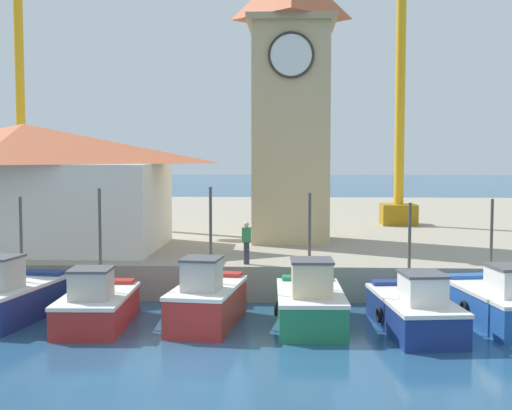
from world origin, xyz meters
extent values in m
plane|color=navy|center=(0.00, 0.00, 0.00)|extent=(300.00, 300.00, 0.00)
cube|color=#9E937F|center=(0.00, 27.90, 0.67)|extent=(120.00, 40.00, 1.35)
cube|color=navy|center=(-6.49, 4.77, 0.55)|extent=(2.52, 4.63, 1.09)
cube|color=navy|center=(-6.16, 6.68, 1.21)|extent=(1.61, 0.85, 0.24)
cube|color=silver|center=(-6.49, 4.77, 1.14)|extent=(2.59, 4.69, 0.12)
cube|color=#B2ADA3|center=(-6.62, 4.01, 1.69)|extent=(1.29, 1.48, 0.98)
cylinder|color=#4C4742|center=(-6.39, 5.31, 2.65)|extent=(0.10, 0.10, 2.90)
cube|color=#AD2823|center=(-3.49, 4.16, 0.47)|extent=(2.10, 4.28, 0.93)
cube|color=#AD2823|center=(-3.55, 6.02, 1.05)|extent=(1.69, 0.65, 0.24)
cube|color=silver|center=(-3.49, 4.16, 0.98)|extent=(2.16, 4.34, 0.12)
cube|color=#B2ADA3|center=(-3.47, 3.42, 1.48)|extent=(1.22, 1.30, 0.88)
cube|color=#4C4C51|center=(-3.47, 3.42, 1.96)|extent=(1.30, 1.38, 0.08)
cylinder|color=#4C4742|center=(-3.51, 4.69, 2.73)|extent=(0.10, 0.10, 3.38)
torus|color=black|center=(-4.56, 4.34, 0.47)|extent=(0.14, 0.52, 0.52)
cube|color=#AD2823|center=(0.06, 4.39, 0.59)|extent=(2.30, 4.34, 1.19)
cube|color=#AD2823|center=(0.28, 6.20, 1.31)|extent=(1.61, 0.78, 0.24)
cube|color=silver|center=(0.06, 4.39, 1.24)|extent=(2.37, 4.40, 0.12)
cube|color=#B2ADA3|center=(-0.03, 3.67, 1.77)|extent=(1.23, 1.37, 0.94)
cube|color=#4C4C51|center=(-0.03, 3.67, 2.28)|extent=(1.32, 1.46, 0.08)
cylinder|color=#4C4742|center=(0.12, 4.90, 2.88)|extent=(0.10, 0.10, 3.17)
torus|color=black|center=(-0.90, 4.71, 0.59)|extent=(0.18, 0.53, 0.52)
cube|color=#237A4C|center=(3.39, 4.46, 0.52)|extent=(2.18, 4.50, 1.03)
cube|color=#237A4C|center=(3.33, 6.43, 1.15)|extent=(1.76, 0.65, 0.24)
cube|color=silver|center=(3.39, 4.46, 1.08)|extent=(2.24, 4.56, 0.12)
cube|color=beige|center=(3.42, 3.69, 1.68)|extent=(1.27, 1.37, 1.06)
cube|color=#4C4C51|center=(3.42, 3.69, 2.25)|extent=(1.35, 1.45, 0.08)
cylinder|color=#4C4742|center=(3.37, 5.02, 2.71)|extent=(0.10, 0.10, 3.13)
torus|color=black|center=(2.28, 4.65, 0.52)|extent=(0.14, 0.52, 0.52)
cube|color=navy|center=(6.63, 3.93, 0.48)|extent=(2.48, 5.08, 0.96)
cube|color=navy|center=(6.37, 6.12, 1.08)|extent=(1.70, 0.78, 0.24)
cube|color=silver|center=(6.63, 3.93, 1.01)|extent=(2.55, 5.15, 0.12)
cube|color=silver|center=(6.72, 3.08, 1.50)|extent=(1.32, 1.59, 0.85)
cube|color=#4C4C51|center=(6.72, 3.08, 1.96)|extent=(1.41, 1.68, 0.08)
cylinder|color=#4C4742|center=(6.56, 4.54, 2.54)|extent=(0.10, 0.10, 2.93)
torus|color=black|center=(5.56, 4.06, 0.48)|extent=(0.18, 0.53, 0.52)
cube|color=#2356A8|center=(9.51, 4.89, 0.52)|extent=(2.74, 5.17, 1.04)
cube|color=#2356A8|center=(9.14, 7.07, 1.16)|extent=(1.74, 0.87, 0.24)
cube|color=silver|center=(9.51, 4.89, 1.09)|extent=(2.81, 5.24, 0.12)
cube|color=silver|center=(9.65, 4.05, 1.57)|extent=(1.40, 1.65, 0.85)
cube|color=#4C4C51|center=(9.65, 4.05, 2.04)|extent=(1.49, 1.74, 0.08)
cylinder|color=#4C4742|center=(9.40, 5.50, 2.61)|extent=(0.10, 0.10, 2.92)
torus|color=black|center=(8.42, 4.96, 0.52)|extent=(0.20, 0.53, 0.52)
cube|color=tan|center=(2.75, 15.60, 6.41)|extent=(3.55, 3.55, 10.12)
cube|color=tan|center=(2.75, 15.60, 11.62)|extent=(4.05, 4.05, 0.30)
cylinder|color=white|center=(2.75, 13.76, 9.89)|extent=(1.95, 0.12, 1.95)
torus|color=#332D23|center=(2.75, 13.72, 9.89)|extent=(2.07, 0.12, 2.07)
cube|color=silver|center=(-9.00, 12.61, 3.23)|extent=(11.94, 6.96, 3.77)
pyramid|color=#C1603D|center=(-9.00, 12.61, 5.97)|extent=(12.34, 7.36, 1.72)
cube|color=#976E11|center=(-13.77, 24.77, 1.95)|extent=(2.00, 2.00, 1.20)
cylinder|color=gold|center=(-13.77, 24.77, 11.74)|extent=(0.56, 0.56, 18.39)
cube|color=#976E11|center=(9.05, 23.47, 1.95)|extent=(2.00, 2.00, 1.20)
cylinder|color=gold|center=(9.05, 23.47, 11.35)|extent=(0.56, 0.56, 17.61)
cylinder|color=#33333D|center=(1.08, 8.50, 1.77)|extent=(0.22, 0.22, 0.85)
cube|color=#338C4C|center=(1.08, 8.50, 2.48)|extent=(0.34, 0.22, 0.56)
sphere|color=beige|center=(1.08, 8.50, 2.87)|extent=(0.20, 0.20, 0.20)
camera|label=1|loc=(2.74, -18.28, 5.65)|focal=50.00mm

